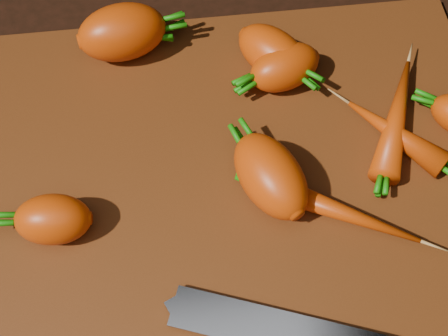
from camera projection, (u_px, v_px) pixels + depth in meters
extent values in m
cube|color=black|center=(225.00, 197.00, 0.56)|extent=(2.00, 2.00, 0.01)
cube|color=brown|center=(225.00, 191.00, 0.55)|extent=(0.50, 0.40, 0.01)
ellipsoid|color=#E54A0D|center=(122.00, 32.00, 0.59)|extent=(0.09, 0.07, 0.05)
ellipsoid|color=#E54A0D|center=(53.00, 219.00, 0.50)|extent=(0.07, 0.05, 0.04)
ellipsoid|color=#E54A0D|center=(273.00, 53.00, 0.59)|extent=(0.09, 0.09, 0.05)
ellipsoid|color=#E54A0D|center=(271.00, 176.00, 0.52)|extent=(0.08, 0.10, 0.05)
ellipsoid|color=#E54A0D|center=(285.00, 67.00, 0.58)|extent=(0.08, 0.06, 0.04)
ellipsoid|color=#E54A0D|center=(118.00, 34.00, 0.60)|extent=(0.07, 0.05, 0.04)
ellipsoid|color=#E54A0D|center=(397.00, 117.00, 0.56)|extent=(0.08, 0.13, 0.03)
ellipsoid|color=#E54A0D|center=(337.00, 210.00, 0.52)|extent=(0.14, 0.09, 0.02)
ellipsoid|color=#E54A0D|center=(395.00, 134.00, 0.55)|extent=(0.09, 0.09, 0.03)
cube|color=gray|center=(173.00, 305.00, 0.48)|extent=(0.18, 0.09, 0.00)
cube|color=gray|center=(294.00, 335.00, 0.47)|extent=(0.02, 0.03, 0.01)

